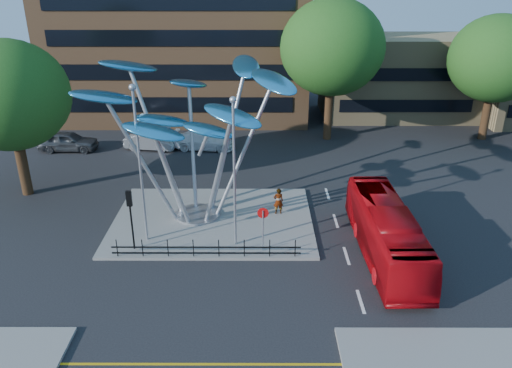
{
  "coord_description": "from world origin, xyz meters",
  "views": [
    {
      "loc": [
        1.69,
        -21.02,
        14.21
      ],
      "look_at": [
        1.63,
        4.0,
        3.34
      ],
      "focal_mm": 35.0,
      "sensor_mm": 36.0,
      "label": 1
    }
  ],
  "objects_px": {
    "street_lamp_right": "(234,160)",
    "red_bus": "(386,232)",
    "tree_right": "(332,48)",
    "traffic_light_island": "(130,208)",
    "tree_far": "(497,59)",
    "parked_car_left": "(68,141)",
    "leaf_sculpture": "(191,108)",
    "no_entry_sign_island": "(263,221)",
    "tree_left": "(9,96)",
    "street_lamp_left": "(139,152)",
    "parked_car_right": "(204,140)",
    "parked_car_mid": "(150,141)",
    "pedestrian": "(278,201)"
  },
  "relations": [
    {
      "from": "no_entry_sign_island",
      "to": "red_bus",
      "type": "xyz_separation_m",
      "value": [
        6.5,
        -0.4,
        -0.4
      ]
    },
    {
      "from": "red_bus",
      "to": "parked_car_left",
      "type": "distance_m",
      "value": 28.17
    },
    {
      "from": "tree_far",
      "to": "traffic_light_island",
      "type": "xyz_separation_m",
      "value": [
        -27.0,
        -19.5,
        -4.49
      ]
    },
    {
      "from": "red_bus",
      "to": "parked_car_right",
      "type": "distance_m",
      "value": 20.53
    },
    {
      "from": "tree_right",
      "to": "traffic_light_island",
      "type": "relative_size",
      "value": 3.54
    },
    {
      "from": "no_entry_sign_island",
      "to": "pedestrian",
      "type": "height_order",
      "value": "no_entry_sign_island"
    },
    {
      "from": "street_lamp_left",
      "to": "street_lamp_right",
      "type": "height_order",
      "value": "street_lamp_left"
    },
    {
      "from": "pedestrian",
      "to": "parked_car_left",
      "type": "xyz_separation_m",
      "value": [
        -17.21,
        12.02,
        -0.16
      ]
    },
    {
      "from": "tree_right",
      "to": "no_entry_sign_island",
      "type": "bearing_deg",
      "value": -107.12
    },
    {
      "from": "leaf_sculpture",
      "to": "parked_car_left",
      "type": "bearing_deg",
      "value": 135.13
    },
    {
      "from": "tree_left",
      "to": "parked_car_right",
      "type": "relative_size",
      "value": 1.98
    },
    {
      "from": "tree_right",
      "to": "tree_left",
      "type": "bearing_deg",
      "value": -151.39
    },
    {
      "from": "tree_far",
      "to": "leaf_sculpture",
      "type": "relative_size",
      "value": 0.85
    },
    {
      "from": "leaf_sculpture",
      "to": "traffic_light_island",
      "type": "bearing_deg",
      "value": -125.04
    },
    {
      "from": "street_lamp_right",
      "to": "red_bus",
      "type": "height_order",
      "value": "street_lamp_right"
    },
    {
      "from": "leaf_sculpture",
      "to": "street_lamp_left",
      "type": "xyz_separation_m",
      "value": [
        -2.43,
        -3.18,
        -1.52
      ]
    },
    {
      "from": "tree_left",
      "to": "red_bus",
      "type": "xyz_separation_m",
      "value": [
        22.5,
        -7.88,
        -5.38
      ]
    },
    {
      "from": "street_lamp_right",
      "to": "parked_car_mid",
      "type": "bearing_deg",
      "value": 116.03
    },
    {
      "from": "tree_left",
      "to": "tree_far",
      "type": "relative_size",
      "value": 0.95
    },
    {
      "from": "tree_left",
      "to": "traffic_light_island",
      "type": "bearing_deg",
      "value": -39.81
    },
    {
      "from": "tree_right",
      "to": "parked_car_left",
      "type": "bearing_deg",
      "value": -171.72
    },
    {
      "from": "traffic_light_island",
      "to": "leaf_sculpture",
      "type": "bearing_deg",
      "value": 54.96
    },
    {
      "from": "traffic_light_island",
      "to": "tree_far",
      "type": "bearing_deg",
      "value": 35.84
    },
    {
      "from": "tree_right",
      "to": "street_lamp_right",
      "type": "distance_m",
      "value": 20.64
    },
    {
      "from": "red_bus",
      "to": "parked_car_right",
      "type": "relative_size",
      "value": 1.95
    },
    {
      "from": "traffic_light_island",
      "to": "red_bus",
      "type": "height_order",
      "value": "traffic_light_island"
    },
    {
      "from": "tree_far",
      "to": "parked_car_mid",
      "type": "distance_m",
      "value": 30.18
    },
    {
      "from": "no_entry_sign_island",
      "to": "parked_car_left",
      "type": "bearing_deg",
      "value": 134.92
    },
    {
      "from": "street_lamp_left",
      "to": "tree_left",
      "type": "bearing_deg",
      "value": 145.62
    },
    {
      "from": "street_lamp_right",
      "to": "traffic_light_island",
      "type": "relative_size",
      "value": 2.42
    },
    {
      "from": "street_lamp_left",
      "to": "pedestrian",
      "type": "relative_size",
      "value": 5.22
    },
    {
      "from": "tree_far",
      "to": "parked_car_left",
      "type": "height_order",
      "value": "tree_far"
    },
    {
      "from": "red_bus",
      "to": "parked_car_left",
      "type": "height_order",
      "value": "red_bus"
    },
    {
      "from": "pedestrian",
      "to": "parked_car_mid",
      "type": "distance_m",
      "value": 16.08
    },
    {
      "from": "tree_left",
      "to": "leaf_sculpture",
      "type": "xyz_separation_m",
      "value": [
        11.93,
        -3.32,
        0.08
      ]
    },
    {
      "from": "traffic_light_island",
      "to": "no_entry_sign_island",
      "type": "relative_size",
      "value": 1.4
    },
    {
      "from": "parked_car_mid",
      "to": "street_lamp_right",
      "type": "bearing_deg",
      "value": -144.9
    },
    {
      "from": "red_bus",
      "to": "traffic_light_island",
      "type": "bearing_deg",
      "value": 177.51
    },
    {
      "from": "no_entry_sign_island",
      "to": "red_bus",
      "type": "height_order",
      "value": "red_bus"
    },
    {
      "from": "pedestrian",
      "to": "leaf_sculpture",
      "type": "bearing_deg",
      "value": -6.86
    },
    {
      "from": "tree_right",
      "to": "leaf_sculpture",
      "type": "relative_size",
      "value": 0.95
    },
    {
      "from": "street_lamp_right",
      "to": "pedestrian",
      "type": "bearing_deg",
      "value": 56.32
    },
    {
      "from": "tree_left",
      "to": "leaf_sculpture",
      "type": "relative_size",
      "value": 0.81
    },
    {
      "from": "tree_right",
      "to": "traffic_light_island",
      "type": "xyz_separation_m",
      "value": [
        -13.0,
        -19.5,
        -5.42
      ]
    },
    {
      "from": "tree_left",
      "to": "parked_car_right",
      "type": "height_order",
      "value": "tree_left"
    },
    {
      "from": "tree_right",
      "to": "tree_left",
      "type": "height_order",
      "value": "tree_right"
    },
    {
      "from": "tree_left",
      "to": "street_lamp_left",
      "type": "relative_size",
      "value": 1.17
    },
    {
      "from": "leaf_sculpture",
      "to": "no_entry_sign_island",
      "type": "xyz_separation_m",
      "value": [
        4.07,
        -4.16,
        -5.06
      ]
    },
    {
      "from": "tree_right",
      "to": "parked_car_mid",
      "type": "height_order",
      "value": "tree_right"
    },
    {
      "from": "red_bus",
      "to": "parked_car_mid",
      "type": "xyz_separation_m",
      "value": [
        -15.84,
        16.95,
        -0.7
      ]
    }
  ]
}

